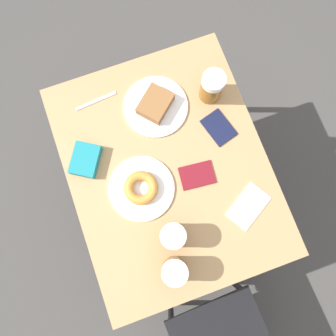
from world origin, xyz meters
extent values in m
plane|color=#474442|center=(0.00, 0.00, 0.00)|extent=(8.00, 8.00, 0.00)
cube|color=tan|center=(0.00, 0.00, 0.72)|extent=(0.74, 0.93, 0.03)
cylinder|color=black|center=(-0.33, -0.43, 0.35)|extent=(0.04, 0.04, 0.71)
cylinder|color=black|center=(0.33, -0.43, 0.35)|extent=(0.04, 0.04, 0.71)
cylinder|color=black|center=(-0.33, 0.43, 0.35)|extent=(0.04, 0.04, 0.71)
cylinder|color=black|center=(0.33, 0.43, 0.35)|extent=(0.04, 0.04, 0.71)
cylinder|color=black|center=(-0.15, 0.58, 0.21)|extent=(0.03, 0.03, 0.42)
cylinder|color=black|center=(0.20, 0.60, 0.21)|extent=(0.03, 0.03, 0.42)
cylinder|color=white|center=(-0.04, -0.25, 0.74)|extent=(0.25, 0.25, 0.01)
cube|color=brown|center=(-0.04, -0.25, 0.77)|extent=(0.16, 0.16, 0.04)
cylinder|color=white|center=(0.12, 0.04, 0.74)|extent=(0.24, 0.24, 0.01)
torus|color=#D18938|center=(0.12, 0.04, 0.76)|extent=(0.13, 0.13, 0.04)
cylinder|color=#8C5619|center=(0.07, 0.23, 0.79)|extent=(0.08, 0.08, 0.11)
cylinder|color=white|center=(0.07, 0.23, 0.86)|extent=(0.09, 0.09, 0.03)
cylinder|color=#8C5619|center=(0.10, 0.34, 0.79)|extent=(0.08, 0.08, 0.11)
cylinder|color=white|center=(0.10, 0.34, 0.86)|extent=(0.09, 0.09, 0.03)
cylinder|color=#8C5619|center=(-0.25, -0.22, 0.79)|extent=(0.08, 0.08, 0.11)
cylinder|color=white|center=(-0.25, -0.22, 0.86)|extent=(0.09, 0.09, 0.03)
cube|color=white|center=(-0.23, 0.23, 0.74)|extent=(0.18, 0.16, 0.00)
cube|color=silver|center=(0.17, -0.35, 0.74)|extent=(0.17, 0.03, 0.00)
cube|color=#141938|center=(-0.24, -0.09, 0.74)|extent=(0.12, 0.15, 0.01)
cube|color=maroon|center=(-0.09, 0.06, 0.74)|extent=(0.13, 0.10, 0.01)
cube|color=teal|center=(0.28, -0.13, 0.76)|extent=(0.14, 0.15, 0.04)
camera|label=1|loc=(0.07, 0.20, 1.94)|focal=35.00mm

